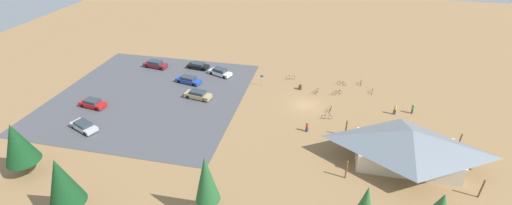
{
  "coord_description": "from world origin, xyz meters",
  "views": [
    {
      "loc": [
        -2.67,
        50.52,
        29.77
      ],
      "look_at": [
        7.78,
        2.9,
        1.2
      ],
      "focal_mm": 24.47,
      "sensor_mm": 36.0,
      "label": 1
    }
  ],
  "objects_px": {
    "bicycle_white_edge_south": "(291,78)",
    "car_tan_end_stall": "(198,95)",
    "bike_pavilion": "(409,145)",
    "pine_far_east": "(17,143)",
    "pine_far_west": "(62,182)",
    "car_red_second_row": "(93,103)",
    "visitor_near_lot": "(307,126)",
    "bicycle_teal_near_porch": "(341,83)",
    "visitor_crossing_yard": "(395,109)",
    "car_white_by_curb": "(220,72)",
    "pine_center": "(206,179)",
    "bicycle_purple_back_row": "(361,83)",
    "car_black_front_row": "(198,66)",
    "bicycle_black_yard_left": "(337,93)",
    "bicycle_green_trailside": "(330,110)",
    "visitor_at_bikes": "(413,108)",
    "car_maroon_inner_stall": "(155,64)",
    "bicycle_yellow_yard_right": "(317,91)",
    "trash_bin": "(300,87)",
    "bicycle_silver_edge_north": "(327,117)",
    "lot_sign": "(262,79)",
    "car_blue_aisle_side": "(189,80)",
    "bicycle_orange_yard_front": "(372,91)",
    "car_silver_back_corner": "(84,126)"
  },
  "relations": [
    {
      "from": "visitor_at_bikes",
      "to": "car_maroon_inner_stall",
      "type": "bearing_deg",
      "value": -8.63
    },
    {
      "from": "bicycle_purple_back_row",
      "to": "car_black_front_row",
      "type": "xyz_separation_m",
      "value": [
        31.85,
        -0.11,
        0.31
      ]
    },
    {
      "from": "pine_center",
      "to": "bicycle_silver_edge_north",
      "type": "bearing_deg",
      "value": -117.16
    },
    {
      "from": "bicycle_purple_back_row",
      "to": "car_blue_aisle_side",
      "type": "distance_m",
      "value": 31.94
    },
    {
      "from": "bike_pavilion",
      "to": "pine_center",
      "type": "relative_size",
      "value": 1.86
    },
    {
      "from": "pine_far_east",
      "to": "car_red_second_row",
      "type": "height_order",
      "value": "pine_far_east"
    },
    {
      "from": "pine_far_west",
      "to": "bicycle_purple_back_row",
      "type": "bearing_deg",
      "value": -129.05
    },
    {
      "from": "visitor_crossing_yard",
      "to": "visitor_near_lot",
      "type": "height_order",
      "value": "visitor_crossing_yard"
    },
    {
      "from": "car_blue_aisle_side",
      "to": "visitor_at_bikes",
      "type": "xyz_separation_m",
      "value": [
        -38.91,
        2.26,
        0.18
      ]
    },
    {
      "from": "bicycle_purple_back_row",
      "to": "bicycle_teal_near_porch",
      "type": "xyz_separation_m",
      "value": [
        3.5,
        0.99,
        -0.01
      ]
    },
    {
      "from": "pine_far_west",
      "to": "car_maroon_inner_stall",
      "type": "height_order",
      "value": "pine_far_west"
    },
    {
      "from": "bicycle_black_yard_left",
      "to": "pine_far_east",
      "type": "bearing_deg",
      "value": 37.8
    },
    {
      "from": "pine_far_east",
      "to": "bicycle_teal_near_porch",
      "type": "distance_m",
      "value": 50.43
    },
    {
      "from": "pine_center",
      "to": "bicycle_black_yard_left",
      "type": "height_order",
      "value": "pine_center"
    },
    {
      "from": "bicycle_green_trailside",
      "to": "car_red_second_row",
      "type": "distance_m",
      "value": 38.84
    },
    {
      "from": "pine_far_west",
      "to": "car_red_second_row",
      "type": "distance_m",
      "value": 24.52
    },
    {
      "from": "bicycle_green_trailside",
      "to": "bicycle_black_yard_left",
      "type": "xyz_separation_m",
      "value": [
        -0.99,
        -6.1,
        0.03
      ]
    },
    {
      "from": "car_tan_end_stall",
      "to": "lot_sign",
      "type": "bearing_deg",
      "value": -144.0
    },
    {
      "from": "pine_center",
      "to": "visitor_crossing_yard",
      "type": "bearing_deg",
      "value": -130.04
    },
    {
      "from": "bike_pavilion",
      "to": "pine_far_east",
      "type": "distance_m",
      "value": 47.78
    },
    {
      "from": "bicycle_black_yard_left",
      "to": "bike_pavilion",
      "type": "bearing_deg",
      "value": 117.77
    },
    {
      "from": "visitor_crossing_yard",
      "to": "bicycle_yellow_yard_right",
      "type": "bearing_deg",
      "value": -19.18
    },
    {
      "from": "bicycle_green_trailside",
      "to": "car_black_front_row",
      "type": "relative_size",
      "value": 0.39
    },
    {
      "from": "bicycle_silver_edge_north",
      "to": "bicycle_yellow_yard_right",
      "type": "xyz_separation_m",
      "value": [
        2.1,
        -8.11,
        0.02
      ]
    },
    {
      "from": "lot_sign",
      "to": "bicycle_yellow_yard_right",
      "type": "relative_size",
      "value": 1.34
    },
    {
      "from": "pine_far_east",
      "to": "visitor_at_bikes",
      "type": "distance_m",
      "value": 55.37
    },
    {
      "from": "trash_bin",
      "to": "bicycle_white_edge_south",
      "type": "bearing_deg",
      "value": -58.39
    },
    {
      "from": "bicycle_silver_edge_north",
      "to": "car_red_second_row",
      "type": "distance_m",
      "value": 38.05
    },
    {
      "from": "trash_bin",
      "to": "pine_center",
      "type": "relative_size",
      "value": 0.11
    },
    {
      "from": "bicycle_silver_edge_north",
      "to": "bicycle_yellow_yard_right",
      "type": "height_order",
      "value": "bicycle_yellow_yard_right"
    },
    {
      "from": "car_white_by_curb",
      "to": "bicycle_white_edge_south",
      "type": "bearing_deg",
      "value": -175.06
    },
    {
      "from": "pine_center",
      "to": "car_maroon_inner_stall",
      "type": "xyz_separation_m",
      "value": [
        23.29,
        -34.35,
        -4.69
      ]
    },
    {
      "from": "bicycle_white_edge_south",
      "to": "pine_far_west",
      "type": "bearing_deg",
      "value": 64.12
    },
    {
      "from": "bicycle_purple_back_row",
      "to": "car_silver_back_corner",
      "type": "bearing_deg",
      "value": 30.4
    },
    {
      "from": "bike_pavilion",
      "to": "car_maroon_inner_stall",
      "type": "bearing_deg",
      "value": -24.37
    },
    {
      "from": "bicycle_yellow_yard_right",
      "to": "trash_bin",
      "type": "bearing_deg",
      "value": -15.62
    },
    {
      "from": "pine_far_west",
      "to": "bicycle_black_yard_left",
      "type": "distance_m",
      "value": 43.74
    },
    {
      "from": "bicycle_white_edge_south",
      "to": "car_tan_end_stall",
      "type": "relative_size",
      "value": 0.35
    },
    {
      "from": "visitor_at_bikes",
      "to": "lot_sign",
      "type": "bearing_deg",
      "value": -9.47
    },
    {
      "from": "bicycle_silver_edge_north",
      "to": "visitor_near_lot",
      "type": "relative_size",
      "value": 1.02
    },
    {
      "from": "trash_bin",
      "to": "bicycle_white_edge_south",
      "type": "distance_m",
      "value": 4.23
    },
    {
      "from": "bicycle_yellow_yard_right",
      "to": "car_tan_end_stall",
      "type": "relative_size",
      "value": 0.34
    },
    {
      "from": "visitor_near_lot",
      "to": "bicycle_teal_near_porch",
      "type": "bearing_deg",
      "value": -106.7
    },
    {
      "from": "pine_far_east",
      "to": "bicycle_black_yard_left",
      "type": "distance_m",
      "value": 47.42
    },
    {
      "from": "trash_bin",
      "to": "visitor_near_lot",
      "type": "xyz_separation_m",
      "value": [
        -2.37,
        12.98,
        0.42
      ]
    },
    {
      "from": "bicycle_white_edge_south",
      "to": "car_red_second_row",
      "type": "xyz_separation_m",
      "value": [
        30.46,
        17.14,
        0.35
      ]
    },
    {
      "from": "pine_far_west",
      "to": "visitor_at_bikes",
      "type": "relative_size",
      "value": 4.65
    },
    {
      "from": "bicycle_white_edge_south",
      "to": "car_tan_end_stall",
      "type": "xyz_separation_m",
      "value": [
        14.55,
        10.73,
        0.36
      ]
    },
    {
      "from": "bicycle_black_yard_left",
      "to": "car_blue_aisle_side",
      "type": "height_order",
      "value": "car_blue_aisle_side"
    },
    {
      "from": "bicycle_orange_yard_front",
      "to": "bicycle_white_edge_south",
      "type": "bearing_deg",
      "value": -9.13
    }
  ]
}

